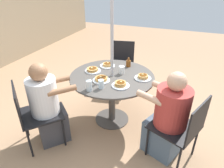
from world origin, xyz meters
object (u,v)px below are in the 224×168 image
(pancake_plate_d, at_px, (101,79))
(coffee_cup, at_px, (122,70))
(pancake_plate_c, at_px, (121,85))
(syrup_bottle, at_px, (128,63))
(pancake_plate_a, at_px, (108,65))
(pancake_plate_e, at_px, (143,77))
(diner_east, at_px, (168,119))
(drinking_glass_a, at_px, (89,86))
(diner_north, at_px, (48,108))
(drinking_glass_b, at_px, (101,84))
(patio_chair_east, at_px, (183,126))
(patio_chair_south, at_px, (121,62))
(patio_table, at_px, (112,85))
(patio_chair_north, at_px, (33,112))
(pancake_plate_b, at_px, (93,70))

(pancake_plate_d, relative_size, coffee_cup, 2.03)
(pancake_plate_c, distance_m, syrup_bottle, 0.61)
(pancake_plate_a, relative_size, pancake_plate_e, 1.00)
(diner_east, relative_size, drinking_glass_a, 8.48)
(pancake_plate_d, bearing_deg, diner_north, 132.44)
(drinking_glass_b, bearing_deg, patio_chair_east, -93.37)
(patio_chair_south, distance_m, coffee_cup, 1.02)
(patio_table, bearing_deg, syrup_bottle, -16.66)
(pancake_plate_a, xyz_separation_m, pancake_plate_c, (-0.49, -0.37, 0.00))
(patio_table, height_order, patio_chair_south, patio_chair_south)
(diner_north, height_order, syrup_bottle, diner_north)
(drinking_glass_a, bearing_deg, diner_east, -83.04)
(patio_chair_north, distance_m, diner_north, 0.18)
(patio_chair_north, xyz_separation_m, pancake_plate_c, (0.56, -0.90, 0.26))
(patio_chair_north, relative_size, patio_chair_south, 1.00)
(pancake_plate_d, height_order, drinking_glass_a, drinking_glass_a)
(pancake_plate_c, xyz_separation_m, drinking_glass_a, (-0.23, 0.31, 0.04))
(patio_table, xyz_separation_m, patio_chair_east, (-0.41, -0.98, -0.09))
(coffee_cup, bearing_deg, diner_east, -122.43)
(pancake_plate_d, distance_m, syrup_bottle, 0.59)
(drinking_glass_b, bearing_deg, patio_chair_north, 121.69)
(pancake_plate_c, distance_m, coffee_cup, 0.35)
(pancake_plate_e, relative_size, coffee_cup, 2.03)
(coffee_cup, bearing_deg, patio_chair_south, 19.08)
(patio_chair_east, bearing_deg, coffee_cup, 82.16)
(patio_table, bearing_deg, drinking_glass_b, -179.78)
(patio_table, relative_size, pancake_plate_c, 5.19)
(patio_table, bearing_deg, diner_north, 138.32)
(pancake_plate_c, relative_size, drinking_glass_a, 1.71)
(diner_east, bearing_deg, patio_chair_east, -90.00)
(pancake_plate_d, bearing_deg, pancake_plate_e, -62.34)
(patio_table, height_order, pancake_plate_d, pancake_plate_d)
(patio_chair_north, relative_size, coffee_cup, 7.92)
(patio_chair_east, relative_size, coffee_cup, 7.92)
(patio_chair_north, relative_size, pancake_plate_a, 3.90)
(patio_chair_north, relative_size, pancake_plate_e, 3.90)
(diner_north, bearing_deg, pancake_plate_d, 84.12)
(pancake_plate_e, bearing_deg, drinking_glass_a, 135.22)
(pancake_plate_c, bearing_deg, syrup_bottle, 8.32)
(diner_east, distance_m, patio_chair_south, 1.72)
(diner_east, distance_m, pancake_plate_b, 1.20)
(pancake_plate_e, bearing_deg, pancake_plate_c, 144.49)
(patio_chair_south, relative_size, pancake_plate_d, 3.90)
(patio_chair_north, bearing_deg, pancake_plate_c, 73.64)
(patio_chair_north, relative_size, syrup_bottle, 6.41)
(diner_east, xyz_separation_m, patio_chair_south, (1.38, 1.03, 0.01))
(pancake_plate_a, xyz_separation_m, drinking_glass_b, (-0.62, -0.17, 0.03))
(diner_north, height_order, coffee_cup, diner_north)
(diner_east, xyz_separation_m, coffee_cup, (0.45, 0.71, 0.30))
(pancake_plate_c, bearing_deg, coffee_cup, 16.64)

